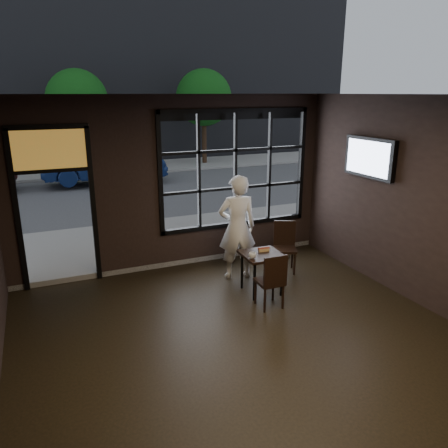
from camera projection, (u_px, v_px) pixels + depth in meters
name	position (u px, v px, depth m)	size (l,w,h in m)	color
floor	(265.00, 364.00, 5.42)	(6.00, 7.00, 0.02)	black
ceiling	(273.00, 94.00, 4.49)	(6.00, 7.00, 0.02)	black
window_frame	(235.00, 169.00, 8.43)	(3.06, 0.12, 2.28)	black
stained_transom	(49.00, 149.00, 7.01)	(1.20, 0.06, 0.70)	orange
street_asphalt	(76.00, 148.00, 26.50)	(60.00, 41.00, 0.04)	#545456
building_across	(64.00, 9.00, 23.45)	(28.00, 12.00, 15.00)	#5B5956
cafe_table	(262.00, 273.00, 7.27)	(0.63, 0.63, 0.69)	black
chair_near	(270.00, 280.00, 6.74)	(0.39, 0.39, 0.90)	black
chair_window	(285.00, 248.00, 8.07)	(0.41, 0.41, 0.94)	black
man	(237.00, 227.00, 7.70)	(0.68, 0.45, 1.88)	white
hotdog	(264.00, 250.00, 7.27)	(0.20, 0.08, 0.06)	tan
cup	(252.00, 256.00, 6.94)	(0.12, 0.12, 0.10)	silver
tv	(370.00, 158.00, 7.46)	(0.13, 1.17, 0.68)	black
navy_car	(105.00, 162.00, 15.75)	(1.50, 4.31, 1.42)	#0D1C43
tree_left	(77.00, 100.00, 17.40)	(2.42, 2.42, 4.14)	#332114
tree_right	(204.00, 98.00, 19.43)	(2.48, 2.48, 4.24)	#332114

